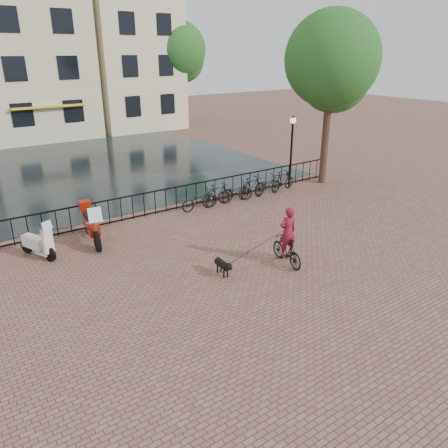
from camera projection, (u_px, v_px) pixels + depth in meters
ground at (285, 296)px, 12.23m from camera, size 100.00×100.00×0.00m
canal_water at (83, 168)px, 25.37m from camera, size 20.00×20.00×0.00m
railing at (155, 203)px, 18.12m from camera, size 20.00×0.05×1.02m
canal_house_mid at (26, 56)px, 33.09m from camera, size 8.00×9.50×11.80m
canal_house_right at (124, 46)px, 37.06m from camera, size 7.00×9.00×13.30m
tree_near_right at (332, 60)px, 20.43m from camera, size 4.48×4.48×8.24m
tree_far_right at (177, 50)px, 36.75m from camera, size 4.76×4.76×8.76m
lamp_post at (292, 140)px, 20.94m from camera, size 0.30×0.30×3.45m
cyclist at (287, 239)px, 13.77m from camera, size 0.77×1.70×2.25m
dog at (222, 266)px, 13.29m from camera, size 0.33×0.86×0.57m
motorcycle at (91, 220)px, 15.37m from camera, size 0.87×2.37×1.65m
scooter at (36, 237)px, 14.29m from camera, size 1.01×1.60×1.44m
parked_bike_0 at (200, 200)px, 18.64m from camera, size 1.73×0.64×0.90m
parked_bike_1 at (218, 195)px, 19.13m from camera, size 1.68×0.53×1.00m
parked_bike_2 at (235, 192)px, 19.65m from camera, size 1.79×0.85×0.90m
parked_bike_3 at (252, 187)px, 20.14m from camera, size 1.70×0.64×1.00m
parked_bike_4 at (268, 185)px, 20.66m from camera, size 1.78×0.82×0.90m
parked_bike_5 at (283, 181)px, 21.15m from camera, size 1.72×0.74×1.00m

